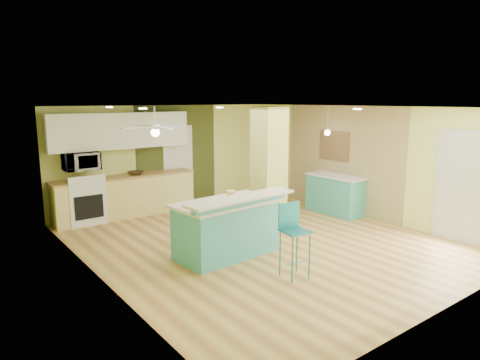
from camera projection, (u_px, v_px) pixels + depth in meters
name	position (u px, v px, depth m)	size (l,w,h in m)	color
floor	(259.00, 241.00, 8.10)	(6.00, 7.00, 0.01)	#9D6936
ceiling	(260.00, 107.00, 7.64)	(6.00, 7.00, 0.01)	white
wall_back	(170.00, 156.00, 10.62)	(6.00, 0.01, 2.50)	#E1E97C
wall_front	(446.00, 217.00, 5.12)	(6.00, 0.01, 2.50)	#E1E97C
wall_left	(97.00, 198.00, 6.09)	(0.01, 7.00, 2.50)	#E1E97C
wall_right	(362.00, 162.00, 9.65)	(0.01, 7.00, 2.50)	#E1E97C
wood_panel	(341.00, 159.00, 10.11)	(0.02, 3.40, 2.50)	#937E54
olive_accent	(177.00, 156.00, 10.73)	(2.20, 0.02, 2.50)	#3F471C
interior_door	(178.00, 166.00, 10.75)	(0.82, 0.05, 2.00)	silver
french_door	(464.00, 187.00, 7.86)	(0.04, 1.08, 2.10)	silver
column	(269.00, 169.00, 8.65)	(0.55, 0.55, 2.50)	#BBBD57
kitchen_run	(126.00, 196.00, 9.76)	(3.25, 0.63, 0.94)	#EBD77B
stove	(84.00, 202.00, 9.19)	(0.76, 0.66, 1.08)	white
upper_cabinets	(121.00, 131.00, 9.58)	(3.20, 0.34, 0.80)	white
microwave	(81.00, 161.00, 9.03)	(0.70, 0.48, 0.39)	white
ceiling_fan	(155.00, 128.00, 8.63)	(1.41, 1.41, 0.61)	silver
pendant_lamp	(327.00, 132.00, 9.91)	(0.14, 0.14, 0.69)	silver
wall_decor	(334.00, 146.00, 10.20)	(0.03, 0.90, 0.70)	brown
peninsula	(227.00, 227.00, 7.27)	(2.08, 1.24, 1.09)	teal
bar_stool	(292.00, 228.00, 6.39)	(0.42, 0.42, 1.12)	#1E7487
side_counter	(335.00, 194.00, 10.01)	(0.60, 1.40, 0.90)	teal
fruit_bowl	(136.00, 173.00, 9.78)	(0.34, 0.34, 0.08)	#392717
canister	(231.00, 195.00, 7.25)	(0.15, 0.15, 0.17)	gold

